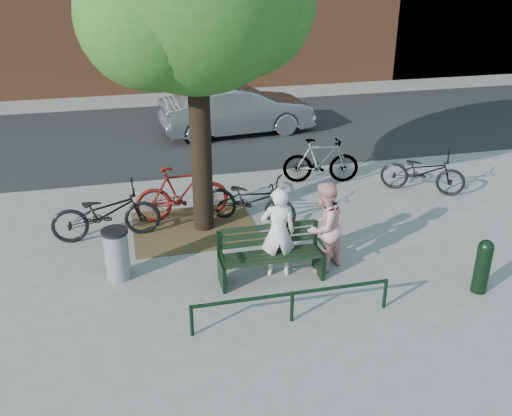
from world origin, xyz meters
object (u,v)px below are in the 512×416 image
object	(u,v)px
bicycle_c	(251,200)
bollard	(483,264)
person_left	(278,232)
person_right	(324,227)
parked_car	(237,109)
litter_bin	(117,254)
park_bench	(270,252)

from	to	relation	value
bicycle_c	bollard	bearing A→B (deg)	-101.93
person_left	person_right	bearing A→B (deg)	-171.42
person_left	bollard	world-z (taller)	person_left
bollard	parked_car	size ratio (longest dim) A/B	0.21
person_right	parked_car	bearing A→B (deg)	-126.19
person_right	bicycle_c	size ratio (longest dim) A/B	0.83
person_left	person_right	world-z (taller)	person_right
person_left	litter_bin	bearing A→B (deg)	-2.40
person_right	litter_bin	bearing A→B (deg)	-43.36
litter_bin	bicycle_c	bearing A→B (deg)	30.13
litter_bin	park_bench	bearing A→B (deg)	-13.19
bollard	parked_car	distance (m)	9.58
bollard	person_right	bearing A→B (deg)	150.26
person_right	bollard	world-z (taller)	person_right
bicycle_c	person_right	bearing A→B (deg)	-123.11
person_left	bicycle_c	world-z (taller)	person_left
park_bench	person_right	xyz separation A→B (m)	(0.95, 0.07, 0.33)
park_bench	bicycle_c	distance (m)	2.13
bollard	litter_bin	bearing A→B (deg)	162.47
park_bench	litter_bin	size ratio (longest dim) A/B	1.93
person_left	parked_car	distance (m)	8.12
person_left	parked_car	xyz separation A→B (m)	(0.98, 8.06, -0.06)
bicycle_c	parked_car	distance (m)	6.10
park_bench	person_right	world-z (taller)	person_right
person_right	litter_bin	size ratio (longest dim) A/B	1.79
park_bench	person_left	bearing A→B (deg)	25.14
person_left	bollard	xyz separation A→B (m)	(3.05, -1.29, -0.30)
parked_car	litter_bin	bearing A→B (deg)	149.38
person_right	bollard	size ratio (longest dim) A/B	1.73
person_right	litter_bin	xyz separation A→B (m)	(-3.44, 0.51, -0.35)
person_right	bicycle_c	distance (m)	2.22
person_left	litter_bin	distance (m)	2.72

